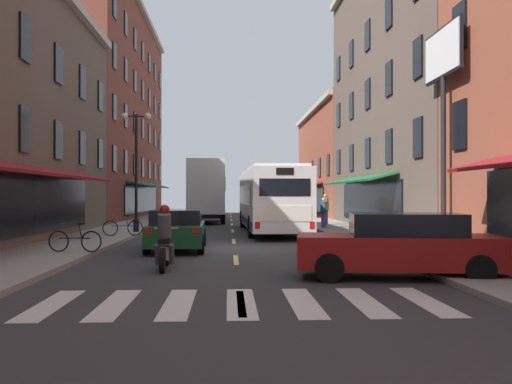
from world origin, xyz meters
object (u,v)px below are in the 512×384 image
object	(u,v)px
sedan_far	(208,209)
bicycle_mid	(123,227)
motorcycle_rider	(165,242)
pedestrian_near	(324,212)
transit_bus	(270,199)
billboard_sign	(443,78)
street_lamp_twin	(136,166)
sedan_near	(177,229)
box_truck	(207,191)
bicycle_near	(75,240)
sedan_mid	(400,245)
pedestrian_mid	(325,209)

from	to	relation	value
sedan_far	bicycle_mid	size ratio (longest dim) A/B	2.63
motorcycle_rider	bicycle_mid	world-z (taller)	motorcycle_rider
pedestrian_near	transit_bus	bearing A→B (deg)	-172.94
sedan_far	pedestrian_near	size ratio (longest dim) A/B	2.76
billboard_sign	street_lamp_twin	size ratio (longest dim) A/B	1.30
sedan_near	box_truck	bearing A→B (deg)	89.11
bicycle_near	bicycle_mid	xyz separation A→B (m)	(0.17, 6.85, 0.00)
transit_bus	motorcycle_rider	world-z (taller)	transit_bus
motorcycle_rider	street_lamp_twin	xyz separation A→B (m)	(-2.80, 12.59, 2.59)
pedestrian_near	street_lamp_twin	xyz separation A→B (m)	(-9.61, -2.95, 2.30)
pedestrian_near	billboard_sign	bearing A→B (deg)	-100.10
sedan_mid	billboard_sign	bearing A→B (deg)	60.35
pedestrian_mid	sedan_mid	bearing A→B (deg)	-42.20
sedan_far	motorcycle_rider	xyz separation A→B (m)	(0.10, -33.79, -0.00)
billboard_sign	street_lamp_twin	bearing A→B (deg)	144.13
transit_bus	sedan_far	xyz separation A→B (m)	(-3.84, 19.86, -0.98)
billboard_sign	pedestrian_mid	bearing A→B (deg)	95.94
box_truck	billboard_sign	bearing A→B (deg)	-65.70
transit_bus	street_lamp_twin	xyz separation A→B (m)	(-6.54, -1.34, 1.61)
billboard_sign	sedan_far	distance (m)	31.43
bicycle_mid	billboard_sign	bearing A→B (deg)	-26.22
sedan_near	sedan_far	world-z (taller)	sedan_near
sedan_near	bicycle_near	bearing A→B (deg)	-147.20
box_truck	sedan_mid	bearing A→B (deg)	-77.91
pedestrian_near	box_truck	bearing A→B (deg)	109.33
street_lamp_twin	sedan_mid	bearing A→B (deg)	-59.75
billboard_sign	bicycle_mid	size ratio (longest dim) A/B	4.36
box_truck	sedan_far	bearing A→B (deg)	91.38
sedan_mid	sedan_far	xyz separation A→B (m)	(-5.66, 35.54, -0.04)
motorcycle_rider	pedestrian_mid	bearing A→B (deg)	68.14
transit_bus	pedestrian_mid	xyz separation A→B (m)	(3.67, 4.54, -0.59)
sedan_far	pedestrian_near	distance (m)	19.52
sedan_far	pedestrian_near	xyz separation A→B (m)	(6.91, -18.26, 0.29)
pedestrian_near	street_lamp_twin	bearing A→B (deg)	176.55
box_truck	sedan_mid	distance (m)	25.88
bicycle_mid	bicycle_near	bearing A→B (deg)	-91.42
billboard_sign	sedan_near	xyz separation A→B (m)	(-9.05, 0.89, -5.17)
box_truck	motorcycle_rider	distance (m)	23.57
sedan_near	street_lamp_twin	bearing A→B (deg)	109.34
motorcycle_rider	box_truck	bearing A→B (deg)	89.65
sedan_mid	bicycle_mid	bearing A→B (deg)	125.98
sedan_far	street_lamp_twin	world-z (taller)	street_lamp_twin
sedan_far	bicycle_near	distance (m)	30.83
sedan_far	pedestrian_mid	size ratio (longest dim) A/B	2.44
bicycle_near	bicycle_mid	bearing A→B (deg)	88.58
box_truck	sedan_mid	world-z (taller)	box_truck
box_truck	bicycle_near	world-z (taller)	box_truck
billboard_sign	pedestrian_mid	world-z (taller)	billboard_sign
pedestrian_near	pedestrian_mid	xyz separation A→B (m)	(0.60, 2.94, 0.10)
pedestrian_mid	bicycle_near	bearing A→B (deg)	-71.35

